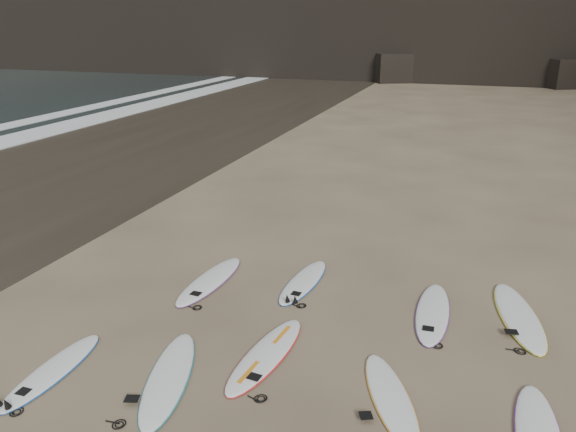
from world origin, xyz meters
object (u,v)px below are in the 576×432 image
(surfboard_5, at_px, (210,280))
(surfboard_6, at_px, (303,281))
(surfboard_1, at_px, (169,377))
(surfboard_2, at_px, (266,354))
(surfboard_7, at_px, (433,312))
(surfboard_3, at_px, (391,397))
(surfboard_0, at_px, (53,370))
(surfboard_8, at_px, (519,315))

(surfboard_5, bearing_deg, surfboard_6, 20.48)
(surfboard_1, xyz_separation_m, surfboard_2, (1.22, 1.08, -0.00))
(surfboard_5, relative_size, surfboard_6, 1.11)
(surfboard_5, xyz_separation_m, surfboard_7, (4.65, 0.12, -0.00))
(surfboard_1, height_order, surfboard_6, surfboard_1)
(surfboard_6, bearing_deg, surfboard_3, -49.96)
(surfboard_0, distance_m, surfboard_7, 6.79)
(surfboard_0, bearing_deg, surfboard_2, 25.85)
(surfboard_0, relative_size, surfboard_7, 0.89)
(surfboard_2, bearing_deg, surfboard_5, 139.80)
(surfboard_2, height_order, surfboard_6, surfboard_2)
(surfboard_2, distance_m, surfboard_3, 2.20)
(surfboard_5, bearing_deg, surfboard_0, -100.81)
(surfboard_2, relative_size, surfboard_8, 0.92)
(surfboard_1, distance_m, surfboard_5, 3.45)
(surfboard_0, distance_m, surfboard_2, 3.42)
(surfboard_2, xyz_separation_m, surfboard_8, (4.06, 2.75, 0.00))
(surfboard_0, xyz_separation_m, surfboard_5, (0.92, 3.75, 0.01))
(surfboard_0, xyz_separation_m, surfboard_3, (5.22, 1.07, -0.00))
(surfboard_6, relative_size, surfboard_8, 0.85)
(surfboard_0, bearing_deg, surfboard_1, 12.67)
(surfboard_3, bearing_deg, surfboard_7, 58.48)
(surfboard_1, height_order, surfboard_8, surfboard_8)
(surfboard_2, height_order, surfboard_8, surfboard_8)
(surfboard_1, distance_m, surfboard_6, 4.04)
(surfboard_0, relative_size, surfboard_8, 0.83)
(surfboard_5, relative_size, surfboard_8, 0.94)
(surfboard_5, bearing_deg, surfboard_1, -71.41)
(surfboard_6, distance_m, surfboard_8, 4.29)
(surfboard_1, distance_m, surfboard_3, 3.43)
(surfboard_2, distance_m, surfboard_6, 2.85)
(surfboard_1, distance_m, surfboard_2, 1.63)
(surfboard_0, height_order, surfboard_6, surfboard_6)
(surfboard_3, height_order, surfboard_5, surfboard_5)
(surfboard_6, distance_m, surfboard_7, 2.78)
(surfboard_0, bearing_deg, surfboard_7, 34.33)
(surfboard_2, bearing_deg, surfboard_3, -5.68)
(surfboard_2, height_order, surfboard_5, surfboard_5)
(surfboard_0, bearing_deg, surfboard_8, 30.48)
(surfboard_2, relative_size, surfboard_5, 0.98)
(surfboard_5, distance_m, surfboard_7, 4.66)
(surfboard_1, relative_size, surfboard_3, 1.15)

